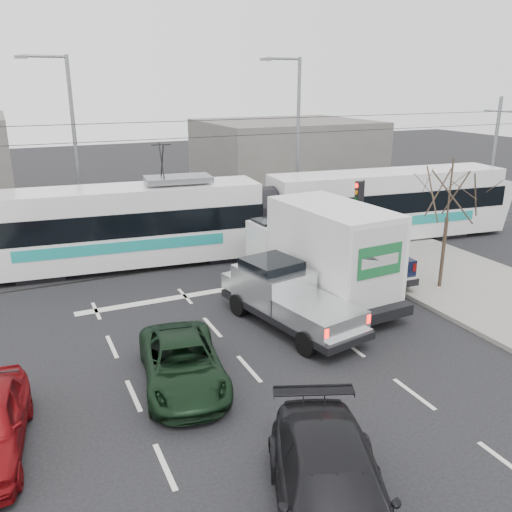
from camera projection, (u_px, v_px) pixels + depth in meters
name	position (u px, v px, depth m)	size (l,w,h in m)	color
ground	(301.00, 357.00, 16.10)	(120.00, 120.00, 0.00)	black
rails	(194.00, 260.00, 24.73)	(60.00, 1.60, 0.03)	#33302D
building_right	(285.00, 155.00, 40.83)	(12.00, 10.00, 5.00)	slate
bare_tree	(450.00, 194.00, 20.11)	(2.40, 2.40, 5.00)	#47382B
traffic_signal	(360.00, 204.00, 23.44)	(0.44, 0.44, 3.60)	black
street_lamp_near	(295.00, 133.00, 29.52)	(2.38, 0.25, 9.00)	slate
street_lamp_far	(71.00, 138.00, 26.68)	(2.38, 0.25, 9.00)	slate
catenary	(191.00, 176.00, 23.54)	(60.00, 0.20, 7.00)	black
tram	(263.00, 214.00, 25.41)	(25.75, 5.17, 5.23)	white
silver_pickup	(285.00, 295.00, 18.03)	(2.97, 5.93, 2.06)	black
box_truck	(322.00, 252.00, 19.98)	(3.03, 7.48, 3.66)	black
navy_pickup	(354.00, 249.00, 22.59)	(2.43, 5.60, 2.31)	black
green_car	(183.00, 363.00, 14.46)	(2.07, 4.48, 1.24)	black
dark_car	(333.00, 495.00, 9.70)	(2.10, 5.17, 1.50)	black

